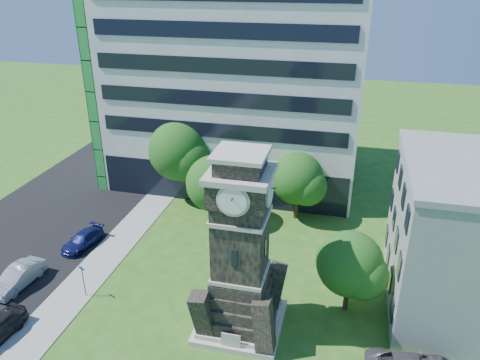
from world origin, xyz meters
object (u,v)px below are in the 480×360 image
(car_street_mid, at_px, (18,277))
(street_sign, at_px, (83,278))
(clock_tower, at_px, (240,257))
(car_street_north, at_px, (83,240))

(car_street_mid, bearing_deg, street_sign, 5.62)
(clock_tower, distance_m, car_street_north, 17.01)
(car_street_north, bearing_deg, car_street_mid, -95.65)
(clock_tower, distance_m, car_street_mid, 17.48)
(clock_tower, distance_m, street_sign, 12.08)
(clock_tower, xyz_separation_m, car_street_mid, (-16.89, 0.13, -4.53))
(car_street_north, bearing_deg, street_sign, -47.45)
(street_sign, bearing_deg, car_street_north, 146.57)
(clock_tower, height_order, car_street_north, clock_tower)
(car_street_north, height_order, street_sign, street_sign)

